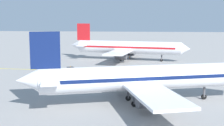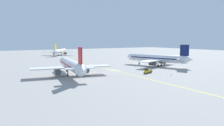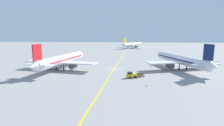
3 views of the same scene
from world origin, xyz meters
The scene contains 11 objects.
ground_plane centered at (0.00, 0.00, 0.00)m, with size 400.00×400.00×0.00m, color gray.
apron_yellow_centreline centered at (0.00, 0.00, 0.00)m, with size 0.40×120.00×0.01m, color yellow.
airplane_at_gate centered at (-19.93, -2.84, 3.71)m, with size 28.48×35.42×10.60m.
airplane_adjacent_stand centered at (25.78, 1.94, 3.71)m, with size 28.22×34.64×10.60m.
airplane_distant_taxiing centered at (9.31, 96.88, 3.34)m, with size 23.43×27.93×9.54m.
baggage_tug_white centered at (6.40, -13.27, 0.90)m, with size 3.35×2.84×2.11m.
baggage_cart_trailing centered at (9.25, -11.61, 0.76)m, with size 2.95×2.52×1.24m.
ground_crew_worker centered at (8.04, -13.82, 0.91)m, with size 0.58×0.23×1.68m.
traffic_cone_near_nose centered at (15.16, 5.18, 0.28)m, with size 0.32×0.32×0.55m, color orange.
traffic_cone_mid_apron centered at (10.28, -21.85, 0.28)m, with size 0.32×0.32×0.55m, color orange.
traffic_cone_by_wingtip centered at (-25.17, -2.45, 0.28)m, with size 0.32×0.32×0.55m, color orange.
Camera 3 is at (5.20, -66.90, 13.94)m, focal length 28.00 mm.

